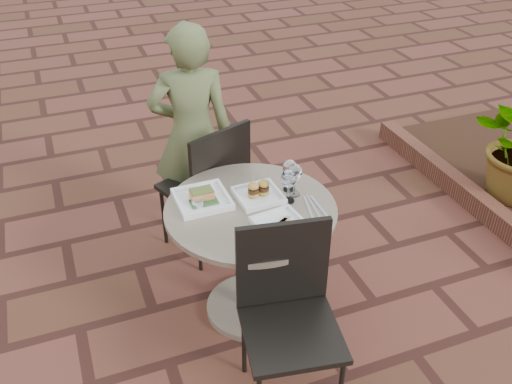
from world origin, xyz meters
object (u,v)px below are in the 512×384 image
object	(u,v)px
diner	(192,135)
plate_sliders	(259,193)
chair_near	(287,303)
plate_tuna	(280,225)
chair_far	(211,180)
plate_salmon	(202,198)
cafe_table	(251,245)

from	to	relation	value
diner	plate_sliders	distance (m)	0.83
chair_near	plate_tuna	xyz separation A→B (m)	(0.10, 0.33, 0.19)
plate_tuna	plate_sliders	bearing A→B (deg)	91.16
chair_far	plate_salmon	size ratio (longest dim) A/B	3.37
chair_far	diner	size ratio (longest dim) A/B	0.64
diner	plate_salmon	distance (m)	0.77
plate_sliders	plate_salmon	bearing A→B (deg)	166.75
cafe_table	plate_salmon	size ratio (longest dim) A/B	3.26
chair_near	plate_salmon	world-z (taller)	chair_near
chair_near	plate_tuna	world-z (taller)	chair_near
plate_salmon	plate_sliders	size ratio (longest dim) A/B	1.15
chair_far	diner	bearing A→B (deg)	-106.01
plate_sliders	diner	bearing A→B (deg)	99.57
plate_tuna	cafe_table	bearing A→B (deg)	110.56
cafe_table	plate_salmon	distance (m)	0.37
chair_far	plate_tuna	world-z (taller)	chair_far
cafe_table	plate_tuna	xyz separation A→B (m)	(0.08, -0.21, 0.26)
chair_far	chair_near	world-z (taller)	same
cafe_table	chair_far	xyz separation A→B (m)	(-0.04, 0.60, 0.07)
plate_sliders	chair_far	bearing A→B (deg)	101.75
chair_far	plate_tuna	bearing A→B (deg)	76.52
plate_salmon	chair_far	bearing A→B (deg)	68.41
chair_near	plate_sliders	size ratio (longest dim) A/B	3.88
chair_far	cafe_table	bearing A→B (deg)	71.93
chair_near	plate_salmon	distance (m)	0.73
plate_tuna	chair_far	bearing A→B (deg)	98.11
chair_far	plate_salmon	distance (m)	0.53
cafe_table	chair_near	world-z (taller)	chair_near
chair_far	plate_tuna	xyz separation A→B (m)	(0.12, -0.81, 0.19)
plate_sliders	plate_tuna	size ratio (longest dim) A/B	0.91
chair_far	plate_tuna	distance (m)	0.84
plate_salmon	diner	bearing A→B (deg)	78.49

